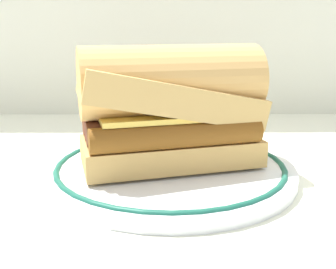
# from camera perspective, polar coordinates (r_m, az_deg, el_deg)

# --- Properties ---
(ground_plane) EXTENTS (1.50, 1.50, 0.00)m
(ground_plane) POSITION_cam_1_polar(r_m,az_deg,el_deg) (0.43, 0.35, -6.12)
(ground_plane) COLOR silver
(plate) EXTENTS (0.26, 0.26, 0.01)m
(plate) POSITION_cam_1_polar(r_m,az_deg,el_deg) (0.44, 0.00, -4.71)
(plate) COLOR white
(plate) RESTS_ON ground_plane
(sausage_sandwich) EXTENTS (0.20, 0.13, 0.12)m
(sausage_sandwich) POSITION_cam_1_polar(r_m,az_deg,el_deg) (0.42, -0.00, 3.94)
(sausage_sandwich) COLOR tan
(sausage_sandwich) RESTS_ON plate
(salt_shaker) EXTENTS (0.04, 0.04, 0.08)m
(salt_shaker) POSITION_cam_1_polar(r_m,az_deg,el_deg) (0.67, -2.10, 5.05)
(salt_shaker) COLOR white
(salt_shaker) RESTS_ON ground_plane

